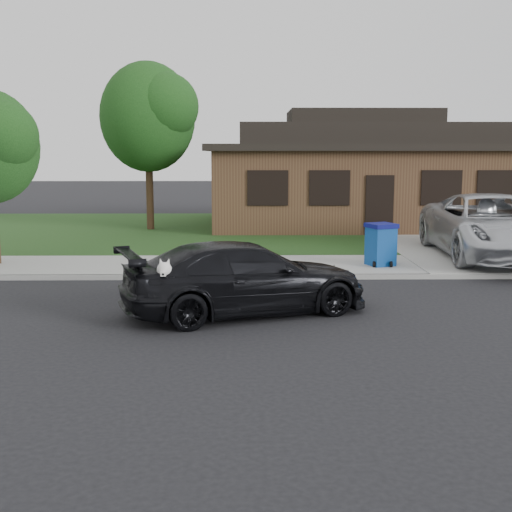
{
  "coord_description": "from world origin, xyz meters",
  "views": [
    {
      "loc": [
        -0.72,
        -11.88,
        3.05
      ],
      "look_at": [
        -0.56,
        0.26,
        1.1
      ],
      "focal_mm": 45.0,
      "sensor_mm": 36.0,
      "label": 1
    }
  ],
  "objects": [
    {
      "name": "recycling_bin",
      "position": [
        2.79,
        4.78,
        0.68
      ],
      "size": [
        0.86,
        0.86,
        1.11
      ],
      "rotation": [
        0.0,
        0.0,
        0.37
      ],
      "color": "navy",
      "rests_on": "sidewalk"
    },
    {
      "name": "lawn",
      "position": [
        0.0,
        13.0,
        0.07
      ],
      "size": [
        60.0,
        13.0,
        0.13
      ],
      "primitive_type": "cube",
      "color": "#193814",
      "rests_on": "ground"
    },
    {
      "name": "minivan",
      "position": [
        6.16,
        5.95,
        1.02
      ],
      "size": [
        3.29,
        6.52,
        1.77
      ],
      "primitive_type": "imported",
      "rotation": [
        0.0,
        0.0,
        -0.06
      ],
      "color": "silver",
      "rests_on": "driveway"
    },
    {
      "name": "tree_0",
      "position": [
        -4.34,
        12.88,
        4.48
      ],
      "size": [
        3.78,
        3.6,
        6.34
      ],
      "color": "#332114",
      "rests_on": "ground"
    },
    {
      "name": "house",
      "position": [
        4.0,
        15.0,
        2.13
      ],
      "size": [
        12.6,
        8.6,
        4.65
      ],
      "color": "#422B1C",
      "rests_on": "ground"
    },
    {
      "name": "ground",
      "position": [
        0.0,
        0.0,
        0.0
      ],
      "size": [
        120.0,
        120.0,
        0.0
      ],
      "primitive_type": "plane",
      "color": "black",
      "rests_on": "ground"
    },
    {
      "name": "curb",
      "position": [
        0.0,
        3.5,
        0.06
      ],
      "size": [
        60.0,
        0.12,
        0.12
      ],
      "primitive_type": "cube",
      "color": "gray",
      "rests_on": "ground"
    },
    {
      "name": "sedan",
      "position": [
        -0.77,
        0.15,
        0.69
      ],
      "size": [
        5.13,
        3.45,
        1.38
      ],
      "rotation": [
        0.0,
        0.0,
        1.92
      ],
      "color": "black",
      "rests_on": "ground"
    },
    {
      "name": "sidewalk",
      "position": [
        0.0,
        5.0,
        0.06
      ],
      "size": [
        60.0,
        3.0,
        0.12
      ],
      "primitive_type": "cube",
      "color": "gray",
      "rests_on": "ground"
    },
    {
      "name": "driveway",
      "position": [
        6.0,
        10.0,
        0.07
      ],
      "size": [
        4.5,
        13.0,
        0.14
      ],
      "primitive_type": "cube",
      "color": "gray",
      "rests_on": "ground"
    }
  ]
}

